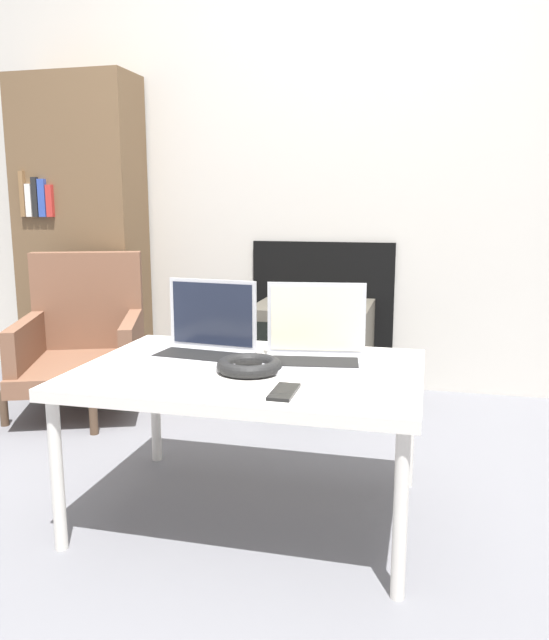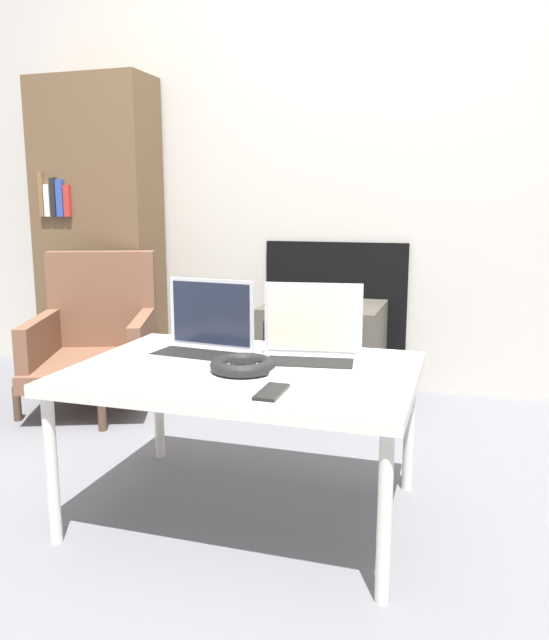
# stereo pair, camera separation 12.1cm
# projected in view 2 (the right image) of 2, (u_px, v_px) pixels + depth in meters

# --- Properties ---
(ground_plane) EXTENTS (14.00, 14.00, 0.00)m
(ground_plane) POSITION_uv_depth(u_px,v_px,m) (221.00, 549.00, 1.76)
(ground_plane) COLOR slate
(wall_back) EXTENTS (7.00, 0.08, 2.60)m
(wall_back) POSITION_uv_depth(u_px,v_px,m) (346.00, 140.00, 3.17)
(wall_back) COLOR beige
(wall_back) RESTS_ON ground_plane
(table) EXTENTS (1.02, 0.72, 0.48)m
(table) POSITION_uv_depth(u_px,v_px,m) (245.00, 379.00, 1.89)
(table) COLOR silver
(table) RESTS_ON ground_plane
(laptop_left) EXTENTS (0.33, 0.26, 0.24)m
(laptop_left) POSITION_uv_depth(u_px,v_px,m) (201.00, 339.00, 2.01)
(laptop_left) COLOR #B2B2B7
(laptop_left) RESTS_ON table
(laptop_right) EXTENTS (0.34, 0.27, 0.24)m
(laptop_right) POSITION_uv_depth(u_px,v_px,m) (311.00, 347.00, 1.90)
(laptop_right) COLOR #B2B2B7
(laptop_right) RESTS_ON table
(headphones) EXTENTS (0.19, 0.19, 0.04)m
(headphones) POSITION_uv_depth(u_px,v_px,m) (243.00, 365.00, 1.82)
(headphones) COLOR black
(headphones) RESTS_ON table
(phone) EXTENTS (0.06, 0.15, 0.01)m
(phone) POSITION_uv_depth(u_px,v_px,m) (272.00, 392.00, 1.61)
(phone) COLOR black
(phone) RESTS_ON table
(tv) EXTENTS (0.56, 0.51, 0.48)m
(tv) POSITION_uv_depth(u_px,v_px,m) (323.00, 352.00, 3.09)
(tv) COLOR #4C473D
(tv) RESTS_ON ground_plane
(armchair) EXTENTS (0.74, 0.82, 0.73)m
(armchair) POSITION_uv_depth(u_px,v_px,m) (97.00, 334.00, 3.06)
(armchair) COLOR brown
(armchair) RESTS_ON ground_plane
(bookshelf) EXTENTS (0.66, 0.32, 1.63)m
(bookshelf) POSITION_uv_depth(u_px,v_px,m) (99.00, 231.00, 3.46)
(bookshelf) COLOR brown
(bookshelf) RESTS_ON ground_plane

